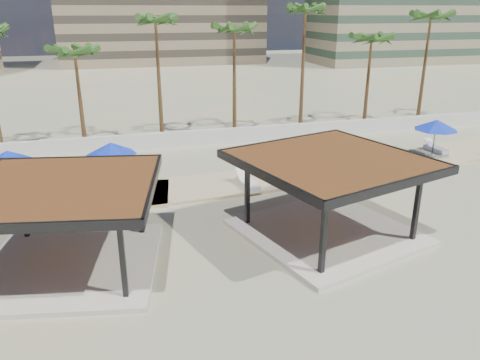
% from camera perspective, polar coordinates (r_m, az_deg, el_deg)
% --- Properties ---
extents(ground, '(200.00, 200.00, 0.00)m').
position_cam_1_polar(ground, '(22.13, 4.03, -6.57)').
color(ground, tan).
rests_on(ground, ground).
extents(promenade, '(44.45, 7.97, 0.24)m').
position_cam_1_polar(promenade, '(29.39, 2.80, 0.46)').
color(promenade, '#C6B284').
rests_on(promenade, ground).
extents(boundary_wall, '(56.00, 0.30, 1.20)m').
position_cam_1_polar(boundary_wall, '(36.47, -4.28, 5.21)').
color(boundary_wall, silver).
rests_on(boundary_wall, ground).
extents(pavilion_central, '(9.25, 9.25, 3.78)m').
position_cam_1_polar(pavilion_central, '(21.52, 10.85, -1.13)').
color(pavilion_central, beige).
rests_on(pavilion_central, ground).
extents(pavilion_west, '(8.38, 8.38, 3.64)m').
position_cam_1_polar(pavilion_west, '(19.70, -20.57, -4.40)').
color(pavilion_west, beige).
rests_on(pavilion_west, ground).
extents(umbrella_a, '(3.60, 3.60, 2.57)m').
position_cam_1_polar(umbrella_a, '(28.32, -26.43, 2.53)').
color(umbrella_a, beige).
rests_on(umbrella_a, promenade).
extents(umbrella_b, '(2.57, 2.57, 2.25)m').
position_cam_1_polar(umbrella_b, '(25.77, -20.71, 1.13)').
color(umbrella_b, beige).
rests_on(umbrella_b, promenade).
extents(umbrella_c, '(3.65, 3.65, 2.49)m').
position_cam_1_polar(umbrella_c, '(28.63, 8.96, 4.44)').
color(umbrella_c, beige).
rests_on(umbrella_c, promenade).
extents(umbrella_d, '(3.42, 3.42, 2.62)m').
position_cam_1_polar(umbrella_d, '(35.13, 22.81, 6.21)').
color(umbrella_d, beige).
rests_on(umbrella_d, promenade).
extents(umbrella_f, '(3.29, 3.29, 2.59)m').
position_cam_1_polar(umbrella_f, '(27.86, -15.45, 3.71)').
color(umbrella_f, beige).
rests_on(umbrella_f, promenade).
extents(lounger_a, '(1.29, 2.25, 0.81)m').
position_cam_1_polar(lounger_a, '(26.84, -26.38, -2.93)').
color(lounger_a, white).
rests_on(lounger_a, promenade).
extents(lounger_b, '(0.95, 2.36, 0.87)m').
position_cam_1_polar(lounger_b, '(27.22, 0.93, -0.40)').
color(lounger_b, white).
rests_on(lounger_b, promenade).
extents(lounger_c, '(0.85, 2.09, 0.77)m').
position_cam_1_polar(lounger_c, '(36.98, 22.75, 3.51)').
color(lounger_c, white).
rests_on(lounger_c, promenade).
extents(palm_c, '(3.00, 3.00, 7.92)m').
position_cam_1_polar(palm_c, '(36.92, -19.49, 14.18)').
color(palm_c, brown).
rests_on(palm_c, ground).
extents(palm_d, '(3.00, 3.00, 10.02)m').
position_cam_1_polar(palm_d, '(37.72, -10.23, 18.08)').
color(palm_d, brown).
rests_on(palm_d, ground).
extents(palm_e, '(3.00, 3.00, 9.34)m').
position_cam_1_polar(palm_e, '(38.32, -0.71, 17.46)').
color(palm_e, brown).
rests_on(palm_e, ground).
extents(palm_f, '(3.00, 3.00, 10.77)m').
position_cam_1_polar(palm_f, '(40.41, 7.95, 19.31)').
color(palm_f, brown).
rests_on(palm_f, ground).
extents(palm_g, '(3.00, 3.00, 8.45)m').
position_cam_1_polar(palm_g, '(42.83, 15.73, 15.90)').
color(palm_g, brown).
rests_on(palm_g, ground).
extents(palm_h, '(3.00, 3.00, 10.23)m').
position_cam_1_polar(palm_h, '(46.59, 22.21, 17.54)').
color(palm_h, brown).
rests_on(palm_h, ground).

